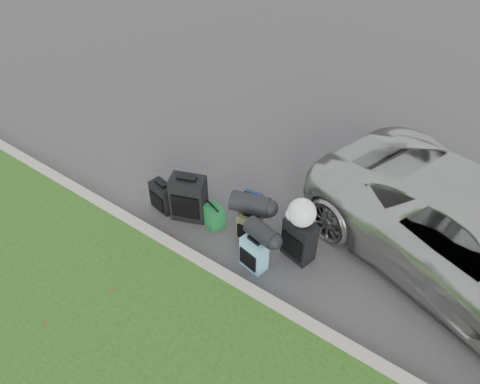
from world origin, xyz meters
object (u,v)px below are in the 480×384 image
Objects in this scene: tote_green at (213,216)px; tote_navy at (252,203)px; suitcase_large_black_left at (189,198)px; suitcase_small_black at (163,196)px; suitcase_large_black_right at (299,239)px; suitcase_olive at (250,227)px; suitcase_teal at (254,254)px.

tote_green is 0.71m from tote_navy.
suitcase_small_black is at bearing 171.18° from suitcase_large_black_left.
suitcase_large_black_left is 1.13× the size of suitcase_large_black_right.
suitcase_large_black_left reaches higher than suitcase_small_black.
tote_green is at bearing -126.21° from tote_navy.
suitcase_small_black reaches higher than tote_green.
suitcase_small_black is 1.59× the size of tote_navy.
tote_green is 1.12× the size of tote_navy.
tote_green is (-0.65, -0.09, -0.06)m from suitcase_olive.
suitcase_large_black_left is 1.61× the size of suitcase_olive.
suitcase_small_black reaches higher than suitcase_olive.
suitcase_large_black_right reaches higher than tote_navy.
suitcase_small_black reaches higher than tote_navy.
suitcase_teal is 1.68× the size of tote_navy.
suitcase_teal is at bearing -63.76° from tote_navy.
suitcase_large_black_right is (1.89, 0.29, -0.04)m from suitcase_large_black_left.
suitcase_large_black_left is 0.50m from tote_green.
suitcase_large_black_left is at bearing -151.56° from tote_green.
suitcase_large_black_right is (0.80, 0.13, 0.11)m from suitcase_olive.
suitcase_large_black_right reaches higher than suitcase_teal.
suitcase_large_black_left is at bearing -179.82° from suitcase_teal.
suitcase_teal is at bearing -32.09° from suitcase_large_black_left.
tote_green is at bearing -12.28° from suitcase_large_black_left.
suitcase_small_black is at bearing -149.74° from tote_green.
suitcase_olive is at bearing -156.92° from suitcase_large_black_right.
suitcase_teal is at bearing -55.54° from suitcase_olive.
suitcase_olive is 0.57m from suitcase_teal.
tote_green is at bearing -157.61° from suitcase_large_black_right.
suitcase_large_black_right reaches higher than tote_green.
suitcase_large_black_left reaches higher than suitcase_olive.
tote_green is at bearing 20.83° from suitcase_small_black.
suitcase_teal reaches higher than tote_green.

